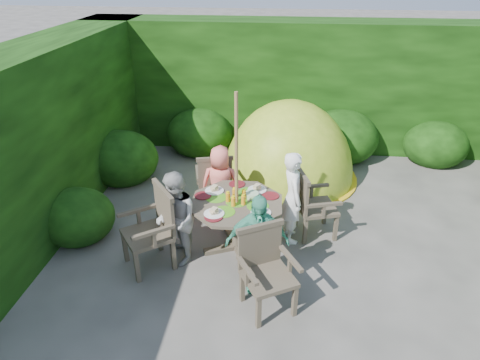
# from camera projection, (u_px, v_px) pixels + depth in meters

# --- Properties ---
(ground) EXTENTS (60.00, 60.00, 0.00)m
(ground) POSITION_uv_depth(u_px,v_px,m) (316.00, 260.00, 5.65)
(ground) COLOR #484641
(ground) RESTS_ON ground
(hedge_enclosure) EXTENTS (9.00, 9.00, 2.50)m
(hedge_enclosure) POSITION_uv_depth(u_px,v_px,m) (319.00, 135.00, 6.24)
(hedge_enclosure) COLOR black
(hedge_enclosure) RESTS_ON ground
(patio_table) EXTENTS (1.68, 1.68, 0.89)m
(patio_table) POSITION_uv_depth(u_px,v_px,m) (237.00, 209.00, 5.61)
(patio_table) COLOR #3F3629
(patio_table) RESTS_ON ground
(parasol_pole) EXTENTS (0.06, 0.06, 2.20)m
(parasol_pole) POSITION_uv_depth(u_px,v_px,m) (237.00, 177.00, 5.38)
(parasol_pole) COLOR olive
(parasol_pole) RESTS_ON ground
(garden_chair_right) EXTENTS (0.64, 0.69, 0.96)m
(garden_chair_right) POSITION_uv_depth(u_px,v_px,m) (311.00, 203.00, 5.96)
(garden_chair_right) COLOR #3F3629
(garden_chair_right) RESTS_ON ground
(garden_chair_left) EXTENTS (0.80, 0.82, 1.03)m
(garden_chair_left) POSITION_uv_depth(u_px,v_px,m) (153.00, 228.00, 5.36)
(garden_chair_left) COLOR #3F3629
(garden_chair_left) RESTS_ON ground
(garden_chair_back) EXTENTS (0.66, 0.61, 0.93)m
(garden_chair_back) POSITION_uv_depth(u_px,v_px,m) (215.00, 181.00, 6.59)
(garden_chair_back) COLOR #3F3629
(garden_chair_back) RESTS_ON ground
(garden_chair_front) EXTENTS (0.74, 0.72, 0.95)m
(garden_chair_front) POSITION_uv_depth(u_px,v_px,m) (265.00, 268.00, 4.73)
(garden_chair_front) COLOR #3F3629
(garden_chair_front) RESTS_ON ground
(child_right) EXTENTS (0.41, 0.54, 1.33)m
(child_right) POSITION_uv_depth(u_px,v_px,m) (293.00, 197.00, 5.80)
(child_right) COLOR white
(child_right) RESTS_ON ground
(child_left) EXTENTS (0.70, 0.76, 1.26)m
(child_left) POSITION_uv_depth(u_px,v_px,m) (176.00, 219.00, 5.39)
(child_left) COLOR #A9A8A3
(child_left) RESTS_ON ground
(child_back) EXTENTS (0.60, 0.42, 1.18)m
(child_back) POSITION_uv_depth(u_px,v_px,m) (221.00, 184.00, 6.29)
(child_back) COLOR #FF7769
(child_back) RESTS_ON ground
(child_front) EXTENTS (0.78, 0.42, 1.27)m
(child_front) POSITION_uv_depth(u_px,v_px,m) (257.00, 243.00, 4.93)
(child_front) COLOR #4BAF8D
(child_front) RESTS_ON ground
(dome_tent) EXTENTS (2.47, 2.47, 2.82)m
(dome_tent) POSITION_uv_depth(u_px,v_px,m) (288.00, 177.00, 7.79)
(dome_tent) COLOR #90B022
(dome_tent) RESTS_ON ground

